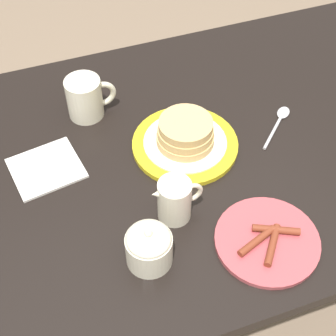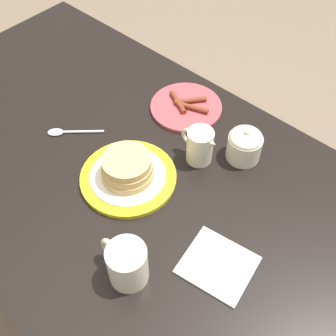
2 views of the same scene
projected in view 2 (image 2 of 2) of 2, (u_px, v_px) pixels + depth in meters
name	position (u px, v px, depth m)	size (l,w,h in m)	color
ground_plane	(140.00, 294.00, 1.64)	(8.00, 8.00, 0.00)	#7A6651
dining_table	(127.00, 198.00, 1.13)	(1.45, 0.81, 0.78)	black
pancake_plate	(128.00, 172.00, 0.99)	(0.23, 0.23, 0.07)	gold
side_plate_bacon	(186.00, 107.00, 1.16)	(0.20, 0.20, 0.02)	#B2474C
coffee_mug	(126.00, 263.00, 0.82)	(0.11, 0.08, 0.10)	beige
creamer_pitcher	(200.00, 145.00, 1.02)	(0.11, 0.07, 0.10)	beige
sugar_bowl	(245.00, 144.00, 1.02)	(0.09, 0.09, 0.09)	beige
napkin	(218.00, 265.00, 0.87)	(0.16, 0.15, 0.01)	silver
spoon	(66.00, 132.00, 1.11)	(0.12, 0.11, 0.01)	silver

